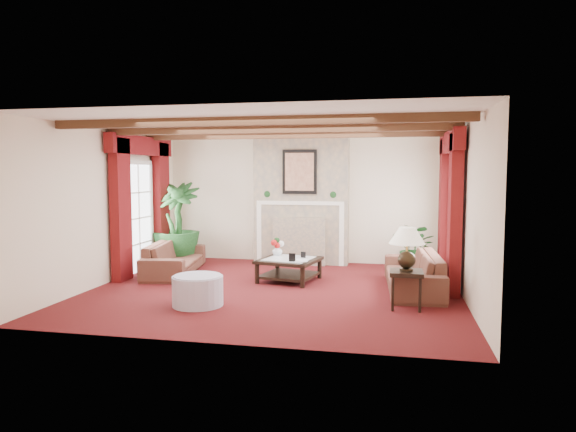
% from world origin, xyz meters
% --- Properties ---
extents(floor, '(6.00, 6.00, 0.00)m').
position_xyz_m(floor, '(0.00, 0.00, 0.00)').
color(floor, '#3F0B0B').
rests_on(floor, ground).
extents(ceiling, '(6.00, 6.00, 0.00)m').
position_xyz_m(ceiling, '(0.00, 0.00, 2.70)').
color(ceiling, white).
rests_on(ceiling, floor).
extents(back_wall, '(6.00, 0.02, 2.70)m').
position_xyz_m(back_wall, '(0.00, 2.75, 1.35)').
color(back_wall, beige).
rests_on(back_wall, ground).
extents(left_wall, '(0.02, 5.50, 2.70)m').
position_xyz_m(left_wall, '(-3.00, 0.00, 1.35)').
color(left_wall, beige).
rests_on(left_wall, ground).
extents(right_wall, '(0.02, 5.50, 2.70)m').
position_xyz_m(right_wall, '(3.00, 0.00, 1.35)').
color(right_wall, beige).
rests_on(right_wall, ground).
extents(ceiling_beams, '(6.00, 3.00, 0.12)m').
position_xyz_m(ceiling_beams, '(0.00, 0.00, 2.64)').
color(ceiling_beams, '#3A2212').
rests_on(ceiling_beams, ceiling).
extents(fireplace, '(2.00, 0.52, 2.70)m').
position_xyz_m(fireplace, '(0.00, 2.55, 2.70)').
color(fireplace, tan).
rests_on(fireplace, ground).
extents(french_door_left, '(0.10, 1.10, 2.16)m').
position_xyz_m(french_door_left, '(-2.97, 1.00, 2.13)').
color(french_door_left, white).
rests_on(french_door_left, ground).
extents(french_door_right, '(0.10, 1.10, 2.16)m').
position_xyz_m(french_door_right, '(2.97, 1.00, 2.13)').
color(french_door_right, white).
rests_on(french_door_right, ground).
extents(curtains_left, '(0.20, 2.40, 2.55)m').
position_xyz_m(curtains_left, '(-2.86, 1.00, 2.55)').
color(curtains_left, '#520A0F').
rests_on(curtains_left, ground).
extents(curtains_right, '(0.20, 2.40, 2.55)m').
position_xyz_m(curtains_right, '(2.86, 1.00, 2.55)').
color(curtains_right, '#520A0F').
rests_on(curtains_right, ground).
extents(sofa_left, '(2.24, 1.25, 0.80)m').
position_xyz_m(sofa_left, '(-2.21, 0.99, 0.40)').
color(sofa_left, '#3E1017').
rests_on(sofa_left, ground).
extents(sofa_right, '(2.18, 0.86, 0.83)m').
position_xyz_m(sofa_right, '(2.25, 0.40, 0.41)').
color(sofa_right, '#3E1017').
rests_on(sofa_right, ground).
extents(potted_palm, '(1.25, 1.89, 0.97)m').
position_xyz_m(potted_palm, '(-2.51, 1.78, 0.48)').
color(potted_palm, black).
rests_on(potted_palm, ground).
extents(small_plant, '(1.70, 1.71, 0.74)m').
position_xyz_m(small_plant, '(2.37, 2.00, 0.37)').
color(small_plant, black).
rests_on(small_plant, ground).
extents(coffee_table, '(1.16, 1.16, 0.40)m').
position_xyz_m(coffee_table, '(0.10, 0.71, 0.20)').
color(coffee_table, black).
rests_on(coffee_table, ground).
extents(side_table, '(0.56, 0.56, 0.55)m').
position_xyz_m(side_table, '(2.11, -0.77, 0.27)').
color(side_table, black).
rests_on(side_table, ground).
extents(ottoman, '(0.74, 0.74, 0.43)m').
position_xyz_m(ottoman, '(-0.87, -1.21, 0.22)').
color(ottoman, '#B4ABC1').
rests_on(ottoman, ground).
extents(table_lamp, '(0.50, 0.50, 0.64)m').
position_xyz_m(table_lamp, '(2.11, -0.77, 0.87)').
color(table_lamp, black).
rests_on(table_lamp, side_table).
extents(flower_vase, '(0.28, 0.29, 0.19)m').
position_xyz_m(flower_vase, '(-0.18, 1.01, 0.50)').
color(flower_vase, silver).
rests_on(flower_vase, coffee_table).
extents(book, '(0.22, 0.05, 0.30)m').
position_xyz_m(book, '(0.27, 0.48, 0.55)').
color(book, black).
rests_on(book, coffee_table).
extents(photo_frame_a, '(0.12, 0.02, 0.15)m').
position_xyz_m(photo_frame_a, '(0.22, 0.40, 0.48)').
color(photo_frame_a, black).
rests_on(photo_frame_a, coffee_table).
extents(photo_frame_b, '(0.09, 0.04, 0.12)m').
position_xyz_m(photo_frame_b, '(0.34, 0.82, 0.46)').
color(photo_frame_b, black).
rests_on(photo_frame_b, coffee_table).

